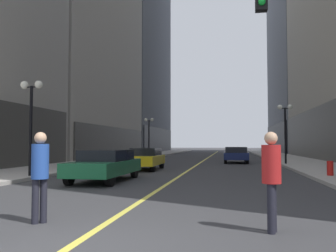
# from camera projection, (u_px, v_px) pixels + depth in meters

# --- Properties ---
(ground_plane) EXTENTS (200.00, 200.00, 0.00)m
(ground_plane) POSITION_uv_depth(u_px,v_px,m) (208.00, 158.00, 39.61)
(ground_plane) COLOR #38383A
(sidewalk_left) EXTENTS (4.50, 78.00, 0.15)m
(sidewalk_left) POSITION_uv_depth(u_px,v_px,m) (136.00, 157.00, 41.02)
(sidewalk_left) COLOR #ADA8A0
(sidewalk_left) RESTS_ON ground
(sidewalk_right) EXTENTS (4.50, 78.00, 0.15)m
(sidewalk_right) POSITION_uv_depth(u_px,v_px,m) (285.00, 158.00, 38.20)
(sidewalk_right) COLOR #ADA8A0
(sidewalk_right) RESTS_ON ground
(lane_centre_stripe) EXTENTS (0.16, 70.00, 0.01)m
(lane_centre_stripe) POSITION_uv_depth(u_px,v_px,m) (208.00, 158.00, 39.61)
(lane_centre_stripe) COLOR #E5D64C
(lane_centre_stripe) RESTS_ON ground
(building_left_mid) EXTENTS (11.96, 24.00, 28.70)m
(building_left_mid) POSITION_uv_depth(u_px,v_px,m) (70.00, 38.00, 42.63)
(building_left_mid) COLOR #A8A399
(building_left_mid) RESTS_ON ground
(building_left_far) EXTENTS (15.75, 26.00, 37.36)m
(building_left_far) POSITION_uv_depth(u_px,v_px,m) (120.00, 55.00, 68.26)
(building_left_far) COLOR slate
(building_left_far) RESTS_ON ground
(car_green) EXTENTS (1.89, 4.80, 1.32)m
(car_green) POSITION_uv_depth(u_px,v_px,m) (106.00, 164.00, 15.03)
(car_green) COLOR #196038
(car_green) RESTS_ON ground
(car_yellow) EXTENTS (1.79, 4.23, 1.32)m
(car_yellow) POSITION_uv_depth(u_px,v_px,m) (146.00, 158.00, 21.59)
(car_yellow) COLOR yellow
(car_yellow) RESTS_ON ground
(car_navy) EXTENTS (1.94, 4.24, 1.32)m
(car_navy) POSITION_uv_depth(u_px,v_px,m) (236.00, 154.00, 29.38)
(car_navy) COLOR #141E4C
(car_navy) RESTS_ON ground
(pedestrian_in_red_jacket) EXTENTS (0.42, 0.42, 1.80)m
(pedestrian_in_red_jacket) POSITION_uv_depth(u_px,v_px,m) (271.00, 173.00, 6.37)
(pedestrian_in_red_jacket) COLOR black
(pedestrian_in_red_jacket) RESTS_ON ground
(pedestrian_in_blue_hoodie) EXTENTS (0.48, 0.48, 1.82)m
(pedestrian_in_blue_hoodie) POSITION_uv_depth(u_px,v_px,m) (40.00, 169.00, 7.11)
(pedestrian_in_blue_hoodie) COLOR black
(pedestrian_in_blue_hoodie) RESTS_ON ground
(street_lamp_left_near) EXTENTS (1.06, 0.36, 4.43)m
(street_lamp_left_near) POSITION_uv_depth(u_px,v_px,m) (31.00, 107.00, 16.04)
(street_lamp_left_near) COLOR black
(street_lamp_left_near) RESTS_ON ground
(street_lamp_left_far) EXTENTS (1.06, 0.36, 4.43)m
(street_lamp_left_far) POSITION_uv_depth(u_px,v_px,m) (149.00, 129.00, 39.43)
(street_lamp_left_far) COLOR black
(street_lamp_left_far) RESTS_ON ground
(street_lamp_right_mid) EXTENTS (1.06, 0.36, 4.43)m
(street_lamp_right_mid) POSITION_uv_depth(u_px,v_px,m) (285.00, 121.00, 25.74)
(street_lamp_right_mid) COLOR black
(street_lamp_right_mid) RESTS_ON ground
(fire_hydrant_right) EXTENTS (0.28, 0.28, 0.80)m
(fire_hydrant_right) POSITION_uv_depth(u_px,v_px,m) (330.00, 170.00, 16.07)
(fire_hydrant_right) COLOR red
(fire_hydrant_right) RESTS_ON ground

